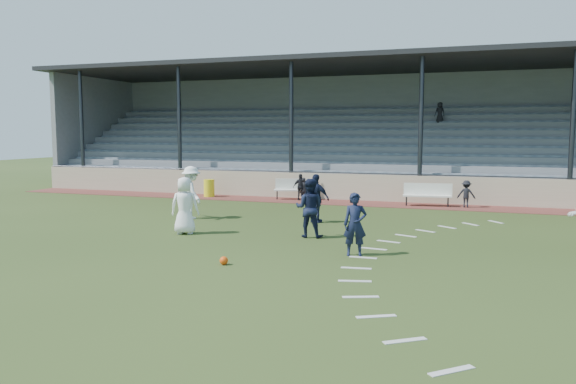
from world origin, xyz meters
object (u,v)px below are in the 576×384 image
at_px(bench_left, 296,187).
at_px(player_navy_lead, 355,224).
at_px(football, 224,261).
at_px(bench_right, 428,193).
at_px(trash_bin, 209,188).
at_px(player_white_lead, 185,205).

bearing_deg(bench_left, player_navy_lead, -82.03).
distance_m(bench_left, player_navy_lead, 11.93).
bearing_deg(player_navy_lead, football, -157.16).
height_order(bench_right, player_navy_lead, player_navy_lead).
bearing_deg(bench_right, bench_left, 168.68).
bearing_deg(player_navy_lead, bench_right, 71.75).
bearing_deg(bench_right, player_navy_lead, -101.76).
relative_size(trash_bin, player_navy_lead, 0.51).
height_order(trash_bin, football, trash_bin).
bearing_deg(player_navy_lead, trash_bin, 118.72).
relative_size(trash_bin, football, 4.13).
relative_size(bench_left, player_navy_lead, 1.26).
relative_size(bench_right, football, 10.15).
relative_size(trash_bin, player_white_lead, 0.47).
height_order(bench_left, bench_right, same).
distance_m(bench_right, player_white_lead, 11.10).
height_order(player_white_lead, player_navy_lead, player_white_lead).
height_order(football, player_navy_lead, player_navy_lead).
bearing_deg(bench_right, football, -113.19).
bearing_deg(football, player_navy_lead, 36.27).
distance_m(bench_left, football, 13.00).
xyz_separation_m(trash_bin, player_navy_lead, (9.42, -10.40, 0.37)).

